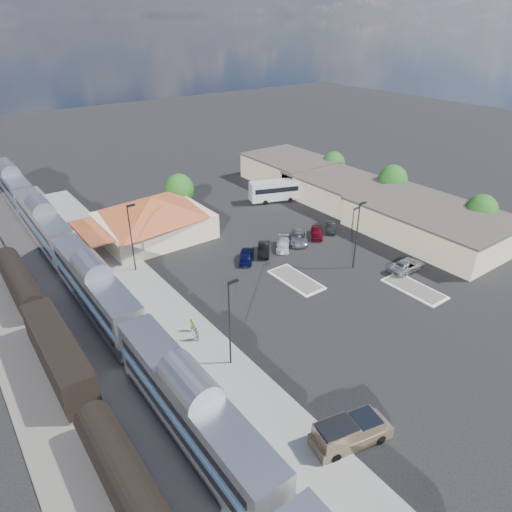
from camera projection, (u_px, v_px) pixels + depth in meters
ground at (281, 298)px, 52.85m from camera, size 280.00×280.00×0.00m
railbed at (77, 329)px, 47.50m from camera, size 16.00×100.00×0.12m
platform at (164, 308)px, 50.78m from camera, size 5.50×92.00×0.18m
passenger_train at (96, 291)px, 48.87m from camera, size 3.00×104.00×5.55m
freight_cars at (59, 355)px, 41.06m from camera, size 2.80×46.00×4.00m
station_depot at (153, 217)px, 66.08m from camera, size 18.35×12.24×6.20m
buildings_east at (357, 195)px, 76.65m from camera, size 14.40×51.40×4.80m
traffic_island_south at (296, 280)px, 56.33m from camera, size 3.30×7.50×0.21m
traffic_island_north at (414, 289)px, 54.45m from camera, size 3.30×7.50×0.21m
lamp_plat_s at (230, 317)px, 40.37m from camera, size 1.08×0.25×9.00m
lamp_plat_n at (131, 233)px, 56.03m from camera, size 1.08×0.25×9.00m
lamp_lot at (358, 230)px, 56.71m from camera, size 1.08×0.25×9.00m
tree_east_a at (481, 211)px, 66.03m from camera, size 4.56×4.56×6.42m
tree_east_b at (392, 181)px, 77.27m from camera, size 4.94×4.94×6.96m
tree_east_c at (333, 164)px, 87.45m from camera, size 4.41×4.41×6.21m
tree_depot at (179, 190)px, 73.91m from camera, size 4.71×4.71×6.63m
pickup_truck at (351, 432)px, 34.54m from camera, size 6.62×3.56×2.17m
suv at (407, 265)px, 58.18m from camera, size 5.39×2.50×1.50m
coach_bus at (282, 189)px, 79.74m from camera, size 11.63×6.27×3.68m
person_a at (192, 324)px, 46.65m from camera, size 0.59×0.70×1.64m
person_b at (196, 334)px, 45.19m from camera, size 0.70×0.89×1.77m
parked_car_a at (246, 257)px, 60.36m from camera, size 3.91×4.31×1.42m
parked_car_b at (264, 249)px, 62.25m from camera, size 3.90×4.36×1.44m
parked_car_c at (283, 245)px, 63.75m from camera, size 4.28×4.50×1.28m
parked_car_d at (299, 237)px, 65.60m from camera, size 5.26×5.56×1.46m
parked_car_e at (317, 233)px, 67.08m from camera, size 3.94×4.24×1.41m
parked_car_f at (331, 227)px, 69.00m from camera, size 3.68×3.76×1.28m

